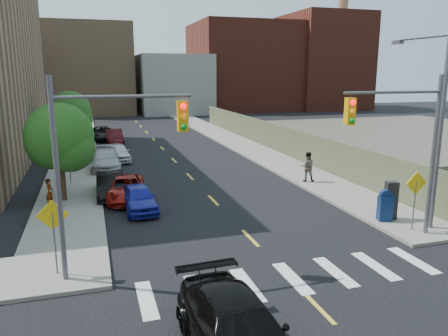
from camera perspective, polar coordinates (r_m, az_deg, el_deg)
sidewalk_nw at (r=50.81m, az=-18.47°, el=3.85°), size 3.50×73.00×0.15m
sidewalk_ne at (r=52.71m, az=-1.35°, el=4.77°), size 3.50×73.00×0.15m
fence_north at (r=40.53m, az=6.36°, el=4.07°), size 0.12×44.00×2.50m
gravel_lot at (r=52.30m, az=24.31°, el=3.56°), size 36.00×42.00×0.06m
bg_bldg_midwest at (r=80.81m, az=-17.16°, el=12.18°), size 14.00×16.00×15.00m
bg_bldg_center at (r=80.13m, az=-6.81°, el=10.84°), size 12.00×16.00×10.00m
bg_bldg_east at (r=85.64m, az=2.38°, el=13.02°), size 18.00×18.00×16.00m
bg_bldg_fareast at (r=90.44m, az=12.70°, el=13.34°), size 14.00×16.00×18.00m
smokestack at (r=92.71m, az=15.10°, el=16.29°), size 1.80×1.80×28.00m
signal_nw at (r=15.03m, az=-15.42°, el=2.18°), size 4.59×0.30×7.00m
signal_ne at (r=19.43m, az=22.61°, el=3.91°), size 4.59×0.30×7.00m
streetlight_ne at (r=21.48m, az=25.84°, el=6.21°), size 0.25×3.70×9.00m
warn_sign_nw at (r=16.20m, az=-21.42°, el=-6.78°), size 1.06×0.06×2.83m
warn_sign_ne at (r=21.06m, az=23.74°, el=-2.64°), size 1.06×0.06×2.83m
warn_sign_midwest at (r=29.29m, az=-19.60°, el=1.69°), size 1.06×0.06×2.83m
tree_west_near at (r=25.17m, az=-20.65°, el=3.38°), size 3.66×3.64×5.52m
tree_west_far at (r=40.05m, az=-19.45°, el=6.55°), size 3.66×3.64×5.52m
parked_car_blue at (r=23.17m, az=-11.07°, el=-3.86°), size 1.81×4.07×1.36m
parked_car_black at (r=26.07m, az=-14.65°, el=-2.17°), size 1.61×4.29×1.40m
parked_car_red at (r=25.28m, az=-12.66°, el=-2.60°), size 2.40×4.87×1.33m
parked_car_silver at (r=33.46m, az=-15.26°, el=1.09°), size 2.26×5.31×1.53m
parked_car_white at (r=36.45m, az=-13.74°, el=2.00°), size 2.08×4.36×1.44m
parked_car_maroon at (r=45.02m, az=-14.15°, el=3.95°), size 1.70×4.57×1.49m
parked_car_grey at (r=48.43m, az=-15.57°, el=4.38°), size 2.69×5.17×1.39m
black_sedan at (r=11.50m, az=1.84°, el=-20.75°), size 2.49×5.55×1.58m
mailbox at (r=22.14m, az=20.31°, el=-4.63°), size 0.72×0.62×1.52m
payphone at (r=22.42m, az=20.94°, el=-3.97°), size 0.65×0.58×1.85m
pedestrian_west at (r=24.52m, az=-21.80°, el=-3.04°), size 0.42×0.60×1.55m
pedestrian_east at (r=28.66m, az=10.84°, el=0.16°), size 1.15×1.05×1.92m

